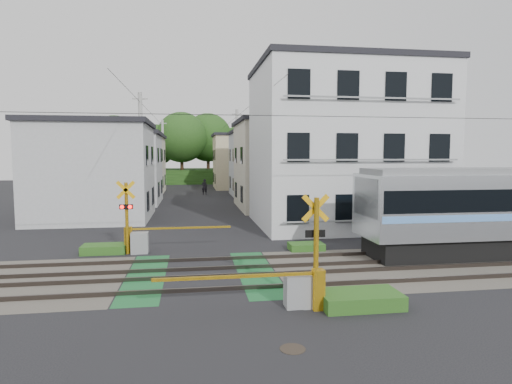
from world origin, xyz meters
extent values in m
plane|color=black|center=(0.00, 0.00, 0.00)|extent=(120.00, 120.00, 0.00)
cube|color=#47423A|center=(0.00, 0.00, 0.00)|extent=(120.00, 6.00, 0.00)
cube|color=black|center=(0.00, 0.00, 0.01)|extent=(5.20, 120.00, 0.00)
cube|color=#145126|center=(-1.90, 0.00, 0.01)|extent=(1.30, 6.00, 0.00)
cube|color=#145126|center=(1.90, 0.00, 0.01)|extent=(1.30, 6.00, 0.00)
cube|color=#3F3833|center=(0.00, -1.90, 0.07)|extent=(120.00, 0.08, 0.14)
cube|color=#3F3833|center=(0.00, -0.50, 0.07)|extent=(120.00, 0.08, 0.14)
cube|color=#3F3833|center=(0.00, 0.50, 0.07)|extent=(120.00, 0.08, 0.14)
cube|color=#3F3833|center=(0.00, 1.90, 0.07)|extent=(120.00, 0.08, 0.14)
cube|color=black|center=(9.02, 1.20, 0.29)|extent=(2.31, 2.12, 0.58)
cube|color=black|center=(6.47, 1.20, 2.49)|extent=(0.10, 2.32, 1.50)
cylinder|color=#E8A60C|center=(3.00, -3.60, 1.50)|extent=(0.14, 0.14, 3.00)
cube|color=#E8A60C|center=(3.00, -3.50, 2.70)|extent=(0.77, 0.05, 0.77)
cube|color=#E8A60C|center=(3.00, -3.50, 2.70)|extent=(0.77, 0.05, 0.77)
cube|color=black|center=(3.00, -3.50, 2.00)|extent=(0.55, 0.05, 0.20)
sphere|color=#FF0C07|center=(2.84, -3.44, 2.00)|extent=(0.16, 0.16, 0.16)
sphere|color=#FF0C07|center=(3.16, -3.44, 2.00)|extent=(0.16, 0.16, 0.16)
cube|color=gray|center=(2.50, -3.60, 0.45)|extent=(0.70, 0.50, 0.90)
cube|color=#E8A60C|center=(3.00, -3.85, 0.55)|extent=(0.30, 0.30, 1.10)
cube|color=#E8A60C|center=(0.75, -3.85, 1.00)|extent=(4.20, 0.08, 0.08)
cylinder|color=#E8A60C|center=(-3.00, 3.60, 1.50)|extent=(0.14, 0.14, 3.00)
cube|color=#E8A60C|center=(-3.00, 3.50, 2.70)|extent=(0.77, 0.05, 0.77)
cube|color=#E8A60C|center=(-3.00, 3.50, 2.70)|extent=(0.77, 0.05, 0.77)
cube|color=black|center=(-3.00, 3.50, 2.00)|extent=(0.55, 0.05, 0.20)
sphere|color=#FF0C07|center=(-3.16, 3.44, 2.00)|extent=(0.16, 0.16, 0.16)
sphere|color=#FF0C07|center=(-2.84, 3.44, 2.00)|extent=(0.16, 0.16, 0.16)
cube|color=gray|center=(-2.50, 3.60, 0.45)|extent=(0.70, 0.50, 0.90)
cube|color=#E8A60C|center=(-3.00, 3.85, 0.55)|extent=(0.30, 0.30, 1.10)
cube|color=#E8A60C|center=(-0.75, 3.85, 1.00)|extent=(4.20, 0.08, 0.08)
cube|color=silver|center=(8.50, 9.50, 4.50)|extent=(10.00, 8.00, 9.00)
cube|color=black|center=(8.50, 9.50, 9.15)|extent=(10.20, 8.16, 0.30)
cube|color=black|center=(4.80, 5.47, 1.50)|extent=(1.10, 0.06, 1.40)
cube|color=black|center=(7.25, 5.47, 1.50)|extent=(1.10, 0.06, 1.40)
cube|color=black|center=(9.70, 5.47, 1.50)|extent=(1.10, 0.06, 1.40)
cube|color=black|center=(12.15, 5.47, 1.50)|extent=(1.10, 0.06, 1.40)
cube|color=gray|center=(8.50, 5.25, 0.90)|extent=(9.00, 0.06, 0.08)
cube|color=black|center=(4.80, 5.47, 4.50)|extent=(1.10, 0.06, 1.40)
cube|color=black|center=(7.25, 5.47, 4.50)|extent=(1.10, 0.06, 1.40)
cube|color=black|center=(9.70, 5.47, 4.50)|extent=(1.10, 0.06, 1.40)
cube|color=black|center=(12.15, 5.47, 4.50)|extent=(1.10, 0.06, 1.40)
cube|color=gray|center=(8.50, 5.25, 3.90)|extent=(9.00, 0.06, 0.08)
cube|color=black|center=(4.80, 5.47, 7.50)|extent=(1.10, 0.06, 1.40)
cube|color=black|center=(7.25, 5.47, 7.50)|extent=(1.10, 0.06, 1.40)
cube|color=black|center=(9.70, 5.47, 7.50)|extent=(1.10, 0.06, 1.40)
cube|color=black|center=(12.15, 5.47, 7.50)|extent=(1.10, 0.06, 1.40)
cube|color=gray|center=(8.50, 5.25, 6.90)|extent=(9.00, 0.06, 0.08)
cube|color=#B4B7B9|center=(-6.50, 14.00, 3.00)|extent=(7.00, 7.00, 6.00)
cube|color=black|center=(-6.50, 14.00, 6.15)|extent=(7.35, 7.35, 0.30)
cube|color=black|center=(-2.97, 12.25, 1.30)|extent=(0.06, 1.00, 1.20)
cube|color=black|center=(-2.97, 15.75, 1.30)|extent=(0.06, 1.00, 1.20)
cube|color=black|center=(-2.97, 12.25, 4.10)|extent=(0.06, 1.00, 1.20)
cube|color=black|center=(-2.97, 15.75, 4.10)|extent=(0.06, 1.00, 1.20)
cube|color=beige|center=(6.80, 18.00, 3.25)|extent=(7.00, 8.00, 6.50)
cube|color=black|center=(6.80, 18.00, 6.65)|extent=(7.35, 8.40, 0.30)
cube|color=black|center=(3.27, 16.00, 1.30)|extent=(0.06, 1.00, 1.20)
cube|color=black|center=(3.27, 20.00, 1.30)|extent=(0.06, 1.00, 1.20)
cube|color=black|center=(3.27, 16.00, 4.10)|extent=(0.06, 1.00, 1.20)
cube|color=black|center=(3.27, 20.00, 4.10)|extent=(0.06, 1.00, 1.20)
cube|color=#B4B7B9|center=(-7.00, 23.00, 2.90)|extent=(8.00, 7.00, 5.80)
cube|color=black|center=(-7.00, 23.00, 5.95)|extent=(8.40, 7.35, 0.30)
cube|color=black|center=(-2.97, 21.25, 1.30)|extent=(0.06, 1.00, 1.20)
cube|color=black|center=(-2.97, 24.75, 1.30)|extent=(0.06, 1.00, 1.20)
cube|color=black|center=(-2.97, 21.25, 4.10)|extent=(0.06, 1.00, 1.20)
cube|color=black|center=(-2.97, 24.75, 4.10)|extent=(0.06, 1.00, 1.20)
cube|color=#B4B7B9|center=(7.20, 28.00, 3.10)|extent=(7.00, 7.00, 6.20)
cube|color=black|center=(7.20, 28.00, 6.35)|extent=(7.35, 7.35, 0.30)
cube|color=black|center=(3.67, 26.25, 1.30)|extent=(0.06, 1.00, 1.20)
cube|color=black|center=(3.67, 29.75, 1.30)|extent=(0.06, 1.00, 1.20)
cube|color=black|center=(3.67, 26.25, 4.10)|extent=(0.06, 1.00, 1.20)
cube|color=black|center=(3.67, 29.75, 4.10)|extent=(0.06, 1.00, 1.20)
cube|color=beige|center=(-6.80, 33.00, 3.00)|extent=(7.00, 8.00, 6.00)
cube|color=black|center=(-6.80, 33.00, 6.15)|extent=(7.35, 8.40, 0.30)
cube|color=black|center=(-3.27, 31.00, 1.30)|extent=(0.06, 1.00, 1.20)
cube|color=black|center=(-3.27, 35.00, 1.30)|extent=(0.06, 1.00, 1.20)
cube|color=black|center=(-3.27, 31.00, 4.10)|extent=(0.06, 1.00, 1.20)
cube|color=black|center=(-3.27, 35.00, 4.10)|extent=(0.06, 1.00, 1.20)
cube|color=#C7B88C|center=(6.50, 38.00, 3.20)|extent=(8.00, 7.00, 6.40)
cube|color=black|center=(6.50, 38.00, 6.55)|extent=(8.40, 7.35, 0.30)
cube|color=black|center=(2.47, 36.25, 1.30)|extent=(0.06, 1.00, 1.20)
cube|color=black|center=(2.47, 39.75, 1.30)|extent=(0.06, 1.00, 1.20)
cube|color=black|center=(2.47, 36.25, 4.10)|extent=(0.06, 1.00, 1.20)
cube|color=black|center=(2.47, 39.75, 4.10)|extent=(0.06, 1.00, 1.20)
cube|color=#244A18|center=(0.00, 50.00, 1.00)|extent=(40.00, 10.00, 2.00)
cylinder|color=#332114|center=(-13.24, 47.54, 2.35)|extent=(0.50, 0.50, 4.71)
sphere|color=#244A18|center=(-13.24, 47.54, 6.12)|extent=(6.59, 6.59, 6.59)
cylinder|color=#332114|center=(-10.59, 46.42, 2.38)|extent=(0.50, 0.50, 4.75)
sphere|color=#244A18|center=(-10.59, 46.42, 6.18)|extent=(6.65, 6.65, 6.65)
cylinder|color=#332114|center=(-5.39, 50.83, 2.16)|extent=(0.50, 0.50, 4.33)
sphere|color=#244A18|center=(-5.39, 50.83, 5.62)|extent=(6.06, 6.06, 6.06)
cylinder|color=#332114|center=(-1.60, 46.87, 2.53)|extent=(0.50, 0.50, 5.07)
sphere|color=#244A18|center=(-1.60, 46.87, 6.59)|extent=(7.09, 7.09, 7.09)
cylinder|color=#332114|center=(2.25, 50.37, 2.58)|extent=(0.50, 0.50, 5.17)
sphere|color=#244A18|center=(2.25, 50.37, 6.72)|extent=(7.24, 7.24, 7.24)
cylinder|color=#332114|center=(6.74, 49.92, 2.10)|extent=(0.50, 0.50, 4.19)
sphere|color=#244A18|center=(6.74, 49.92, 5.45)|extent=(5.87, 5.87, 5.87)
cylinder|color=#332114|center=(10.63, 46.75, 2.07)|extent=(0.50, 0.50, 4.14)
sphere|color=#244A18|center=(10.63, 46.75, 5.38)|extent=(5.80, 5.80, 5.80)
cylinder|color=#332114|center=(13.20, 45.70, 2.96)|extent=(0.50, 0.50, 5.92)
sphere|color=#244A18|center=(13.20, 45.70, 7.69)|extent=(8.28, 8.28, 8.28)
cube|color=black|center=(6.00, 1.20, 5.60)|extent=(60.00, 0.02, 0.02)
cylinder|color=#A5A5A0|center=(-3.40, 13.00, 4.00)|extent=(0.26, 0.26, 8.00)
cube|color=#A5A5A0|center=(-3.40, 13.00, 7.60)|extent=(0.90, 0.08, 0.08)
cylinder|color=#A5A5A0|center=(3.60, 22.00, 4.00)|extent=(0.26, 0.26, 8.00)
cube|color=#A5A5A0|center=(3.60, 22.00, 7.60)|extent=(0.90, 0.08, 0.08)
cylinder|color=#A5A5A0|center=(-3.40, 34.00, 4.00)|extent=(0.26, 0.26, 8.00)
cube|color=#A5A5A0|center=(-3.40, 34.00, 7.60)|extent=(0.90, 0.08, 0.08)
cube|color=black|center=(-3.40, 23.50, 7.40)|extent=(0.02, 42.00, 0.02)
cube|color=black|center=(3.60, 23.50, 7.40)|extent=(0.02, 42.00, 0.02)
imported|color=black|center=(1.02, 29.83, 0.81)|extent=(0.65, 0.48, 1.63)
cylinder|color=#2D261E|center=(1.77, -6.06, 0.01)|extent=(0.55, 0.55, 0.02)
cube|color=#2D5E1E|center=(4.20, -3.80, 0.20)|extent=(2.20, 1.20, 0.40)
cube|color=#2D5E1E|center=(-4.00, 3.90, 0.18)|extent=(1.80, 1.00, 0.36)
cube|color=#2D5E1E|center=(4.60, 3.20, 0.15)|extent=(1.50, 0.90, 0.30)
camera|label=1|loc=(-0.32, -14.63, 4.15)|focal=30.00mm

